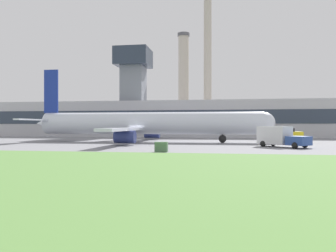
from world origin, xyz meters
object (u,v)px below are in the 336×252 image
(ground_crew_person, at_px, (280,138))
(pushback_tug, at_px, (289,136))
(baggage_truck, at_px, (280,137))
(airplane, at_px, (146,124))

(ground_crew_person, bearing_deg, pushback_tug, 65.57)
(baggage_truck, bearing_deg, ground_crew_person, 80.26)
(airplane, bearing_deg, pushback_tug, 5.02)
(airplane, bearing_deg, baggage_truck, -25.21)
(airplane, distance_m, pushback_tug, 21.05)
(airplane, height_order, pushback_tug, airplane)
(baggage_truck, xyz_separation_m, ground_crew_person, (0.99, 5.75, -0.31))
(pushback_tug, xyz_separation_m, baggage_truck, (-3.03, -10.24, 0.24))
(pushback_tug, height_order, ground_crew_person, pushback_tug)
(pushback_tug, distance_m, baggage_truck, 10.68)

